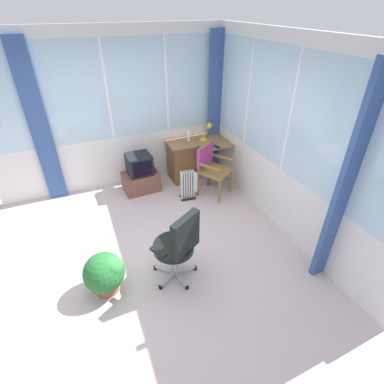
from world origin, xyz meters
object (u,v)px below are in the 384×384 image
at_px(desk, 183,160).
at_px(tv_on_stand, 141,175).
at_px(desk_lamp, 209,129).
at_px(wooden_armchair, 210,163).
at_px(spray_bottle, 189,135).
at_px(potted_plant, 105,273).
at_px(office_chair, 178,243).
at_px(tv_remote, 217,147).
at_px(space_heater, 189,185).

xyz_separation_m(desk, tv_on_stand, (-0.87, -0.11, -0.09)).
distance_m(desk_lamp, wooden_armchair, 0.73).
xyz_separation_m(spray_bottle, tv_on_stand, (-1.02, -0.17, -0.55)).
xyz_separation_m(tv_on_stand, potted_plant, (-0.94, -2.10, -0.02)).
height_order(office_chair, tv_on_stand, office_chair).
xyz_separation_m(tv_remote, space_heater, (-0.66, -0.28, -0.50)).
relative_size(desk, wooden_armchair, 1.21).
xyz_separation_m(wooden_armchair, office_chair, (-1.21, -1.71, -0.00)).
relative_size(desk_lamp, office_chair, 0.34).
bearing_deg(space_heater, potted_plant, -137.80).
bearing_deg(desk_lamp, office_chair, -122.20).
bearing_deg(office_chair, spray_bottle, 65.74).
bearing_deg(desk_lamp, space_heater, -136.05).
bearing_deg(spray_bottle, space_heater, -111.54).
relative_size(wooden_armchair, space_heater, 1.68).
distance_m(wooden_armchair, space_heater, 0.53).
distance_m(spray_bottle, office_chair, 2.67).
height_order(desk, potted_plant, desk).
height_order(tv_remote, office_chair, office_chair).
distance_m(tv_remote, office_chair, 2.42).
height_order(tv_on_stand, potted_plant, tv_on_stand).
bearing_deg(desk, spray_bottle, 21.88).
distance_m(tv_remote, tv_on_stand, 1.49).
xyz_separation_m(desk_lamp, wooden_armchair, (-0.23, -0.56, -0.40)).
bearing_deg(desk_lamp, potted_plant, -137.30).
bearing_deg(wooden_armchair, spray_bottle, 99.64).
bearing_deg(potted_plant, desk, 50.61).
bearing_deg(office_chair, desk, 68.28).
height_order(tv_remote, spray_bottle, spray_bottle).
distance_m(desk, spray_bottle, 0.49).
bearing_deg(desk, space_heater, -102.11).
bearing_deg(desk_lamp, tv_on_stand, -178.54).
xyz_separation_m(wooden_armchair, potted_plant, (-2.09, -1.57, -0.29)).
distance_m(desk_lamp, tv_on_stand, 1.52).
bearing_deg(desk, wooden_armchair, -67.25).
bearing_deg(space_heater, tv_on_stand, 140.87).
xyz_separation_m(office_chair, tv_on_stand, (0.07, 2.24, -0.27)).
relative_size(tv_on_stand, potted_plant, 1.31).
distance_m(desk_lamp, tv_remote, 0.40).
bearing_deg(desk_lamp, spray_bottle, 158.02).
bearing_deg(spray_bottle, wooden_armchair, -80.36).
height_order(tv_remote, space_heater, tv_remote).
bearing_deg(spray_bottle, tv_on_stand, -170.35).
xyz_separation_m(tv_remote, potted_plant, (-2.33, -1.79, -0.47)).
bearing_deg(tv_remote, space_heater, -168.57).
height_order(desk_lamp, tv_remote, desk_lamp).
distance_m(spray_bottle, wooden_armchair, 0.77).
xyz_separation_m(desk, potted_plant, (-1.82, -2.21, -0.11)).
distance_m(desk, potted_plant, 2.86).
height_order(tv_remote, tv_on_stand, tv_remote).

